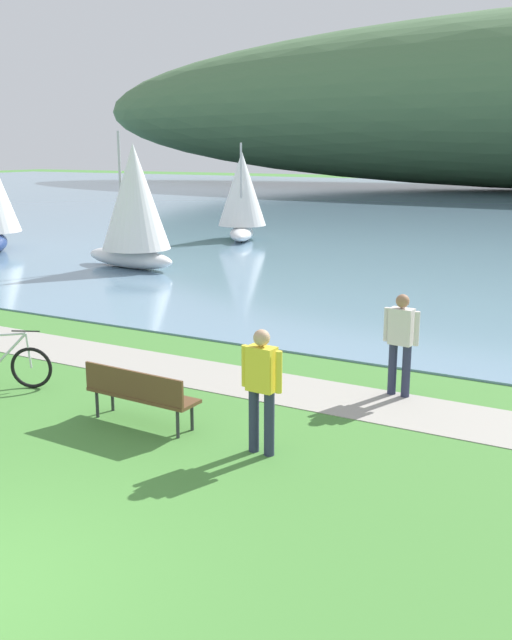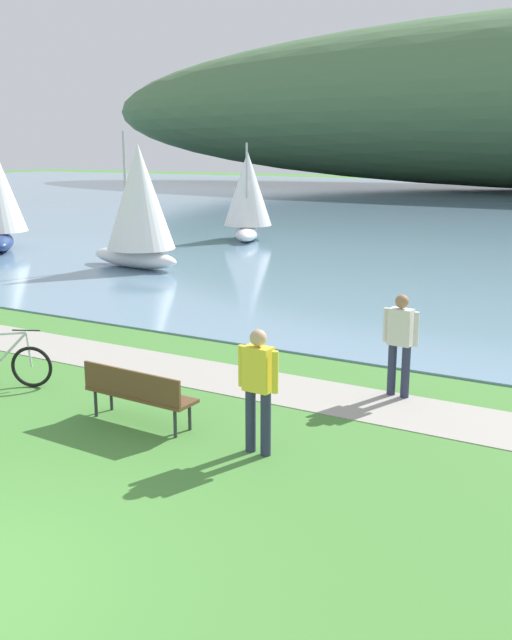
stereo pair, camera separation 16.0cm
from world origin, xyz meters
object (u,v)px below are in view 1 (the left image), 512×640
Objects in this scene: sailboat_mid_bay at (134,205)px; sailboat_nearest_to_shore at (242,195)px; park_bench_near_camera at (139,392)px; bicycle_leaning_near_bench at (1,365)px; person_at_shoreline at (401,339)px; person_on_the_grass at (262,384)px.

sailboat_nearest_to_shore is at bearing 95.54° from sailboat_mid_bay.
bicycle_leaning_near_bench reaches higher than park_bench_near_camera.
person_at_shoreline is 0.38× the size of sailboat_mid_bay.
sailboat_mid_bay is (-5.61, 10.78, 1.76)m from bicycle_leaning_near_bench.
bicycle_leaning_near_bench is (-3.12, 0.24, -0.12)m from park_bench_near_camera.
person_at_shoreline is at bearing 46.56° from park_bench_near_camera.
park_bench_near_camera is at bearing -133.44° from person_at_shoreline.
park_bench_near_camera is 1.12× the size of bicycle_leaning_near_bench.
bicycle_leaning_near_bench is 0.95× the size of person_on_the_grass.
sailboat_mid_bay is (-10.76, 11.02, 1.18)m from person_on_the_grass.
person_at_shoreline and person_on_the_grass have the same top height.
person_at_shoreline is 3.22m from person_on_the_grass.
person_on_the_grass is 0.38× the size of sailboat_mid_bay.
park_bench_near_camera is 0.40× the size of sailboat_mid_bay.
sailboat_mid_bay reaches higher than park_bench_near_camera.
park_bench_near_camera is 14.15m from sailboat_mid_bay.
sailboat_nearest_to_shore reaches higher than park_bench_near_camera.
park_bench_near_camera is 3.14m from bicycle_leaning_near_bench.
sailboat_nearest_to_shore is at bearing 127.13° from person_at_shoreline.
person_at_shoreline reaches higher than bicycle_leaning_near_bench.
bicycle_leaning_near_bench is at bearing -154.75° from person_at_shoreline.
person_on_the_grass is 22.79m from sailboat_nearest_to_shore.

